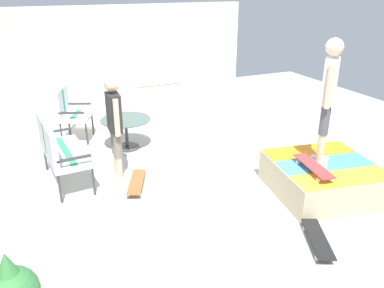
{
  "coord_description": "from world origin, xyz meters",
  "views": [
    {
      "loc": [
        -4.79,
        2.52,
        2.9
      ],
      "look_at": [
        0.01,
        0.36,
        0.7
      ],
      "focal_mm": 36.94,
      "sensor_mm": 36.0,
      "label": 1
    }
  ],
  "objects_px": {
    "patio_table": "(126,128)",
    "person_skater": "(328,93)",
    "patio_bench": "(57,146)",
    "patio_chair_near_house": "(69,110)",
    "skateboard_by_bench": "(137,182)",
    "skateboard_on_ramp": "(313,166)",
    "person_watching": "(115,123)",
    "skateboard_spare": "(318,239)",
    "skate_ramp": "(324,178)"
  },
  "relations": [
    {
      "from": "patio_chair_near_house",
      "to": "skateboard_by_bench",
      "type": "height_order",
      "value": "patio_chair_near_house"
    },
    {
      "from": "patio_bench",
      "to": "skateboard_by_bench",
      "type": "bearing_deg",
      "value": -120.34
    },
    {
      "from": "person_watching",
      "to": "skateboard_on_ramp",
      "type": "bearing_deg",
      "value": -127.85
    },
    {
      "from": "person_skater",
      "to": "skate_ramp",
      "type": "bearing_deg",
      "value": -123.58
    },
    {
      "from": "person_skater",
      "to": "skateboard_on_ramp",
      "type": "relative_size",
      "value": 2.12
    },
    {
      "from": "patio_table",
      "to": "person_skater",
      "type": "height_order",
      "value": "person_skater"
    },
    {
      "from": "skateboard_on_ramp",
      "to": "patio_table",
      "type": "bearing_deg",
      "value": 31.55
    },
    {
      "from": "patio_table",
      "to": "skateboard_by_bench",
      "type": "relative_size",
      "value": 1.11
    },
    {
      "from": "patio_chair_near_house",
      "to": "skateboard_spare",
      "type": "relative_size",
      "value": 1.26
    },
    {
      "from": "skate_ramp",
      "to": "patio_table",
      "type": "distance_m",
      "value": 3.54
    },
    {
      "from": "skateboard_spare",
      "to": "patio_bench",
      "type": "bearing_deg",
      "value": 42.0
    },
    {
      "from": "skateboard_by_bench",
      "to": "skateboard_spare",
      "type": "bearing_deg",
      "value": -145.56
    },
    {
      "from": "skateboard_by_bench",
      "to": "person_skater",
      "type": "bearing_deg",
      "value": -116.99
    },
    {
      "from": "person_watching",
      "to": "skateboard_spare",
      "type": "xyz_separation_m",
      "value": [
        -2.57,
        -1.71,
        -0.86
      ]
    },
    {
      "from": "skateboard_by_bench",
      "to": "skateboard_on_ramp",
      "type": "height_order",
      "value": "skateboard_on_ramp"
    },
    {
      "from": "patio_bench",
      "to": "patio_chair_near_house",
      "type": "xyz_separation_m",
      "value": [
        1.78,
        -0.43,
        -0.0
      ]
    },
    {
      "from": "patio_bench",
      "to": "skateboard_on_ramp",
      "type": "xyz_separation_m",
      "value": [
        -2.01,
        -3.09,
        -0.05
      ]
    },
    {
      "from": "patio_chair_near_house",
      "to": "skateboard_spare",
      "type": "distance_m",
      "value": 5.08
    },
    {
      "from": "skate_ramp",
      "to": "patio_bench",
      "type": "bearing_deg",
      "value": 61.84
    },
    {
      "from": "patio_table",
      "to": "person_watching",
      "type": "bearing_deg",
      "value": 158.59
    },
    {
      "from": "skateboard_on_ramp",
      "to": "person_watching",
      "type": "bearing_deg",
      "value": 52.15
    },
    {
      "from": "patio_bench",
      "to": "patio_table",
      "type": "bearing_deg",
      "value": -54.34
    },
    {
      "from": "skateboard_by_bench",
      "to": "skateboard_on_ramp",
      "type": "xyz_separation_m",
      "value": [
        -1.42,
        -2.08,
        0.48
      ]
    },
    {
      "from": "skate_ramp",
      "to": "skateboard_on_ramp",
      "type": "distance_m",
      "value": 0.52
    },
    {
      "from": "patio_bench",
      "to": "patio_chair_near_house",
      "type": "height_order",
      "value": "same"
    },
    {
      "from": "patio_bench",
      "to": "patio_table",
      "type": "relative_size",
      "value": 1.43
    },
    {
      "from": "patio_table",
      "to": "person_watching",
      "type": "height_order",
      "value": "person_watching"
    },
    {
      "from": "patio_bench",
      "to": "skateboard_on_ramp",
      "type": "distance_m",
      "value": 3.69
    },
    {
      "from": "patio_bench",
      "to": "patio_table",
      "type": "xyz_separation_m",
      "value": [
        0.93,
        -1.29,
        -0.21
      ]
    },
    {
      "from": "patio_table",
      "to": "person_skater",
      "type": "distance_m",
      "value": 3.6
    },
    {
      "from": "patio_bench",
      "to": "person_watching",
      "type": "relative_size",
      "value": 0.79
    },
    {
      "from": "patio_table",
      "to": "skateboard_on_ramp",
      "type": "xyz_separation_m",
      "value": [
        -2.93,
        -1.8,
        0.16
      ]
    },
    {
      "from": "person_skater",
      "to": "skateboard_spare",
      "type": "distance_m",
      "value": 1.94
    },
    {
      "from": "patio_table",
      "to": "skateboard_on_ramp",
      "type": "relative_size",
      "value": 1.09
    },
    {
      "from": "skateboard_by_bench",
      "to": "skateboard_spare",
      "type": "relative_size",
      "value": 1.0
    },
    {
      "from": "skateboard_on_ramp",
      "to": "patio_chair_near_house",
      "type": "bearing_deg",
      "value": 35.09
    },
    {
      "from": "person_watching",
      "to": "patio_bench",
      "type": "bearing_deg",
      "value": 73.18
    },
    {
      "from": "skateboard_by_bench",
      "to": "person_watching",
      "type": "bearing_deg",
      "value": 28.24
    },
    {
      "from": "skate_ramp",
      "to": "skateboard_spare",
      "type": "relative_size",
      "value": 2.75
    },
    {
      "from": "patio_chair_near_house",
      "to": "skateboard_spare",
      "type": "height_order",
      "value": "patio_chair_near_house"
    },
    {
      "from": "skateboard_by_bench",
      "to": "skateboard_on_ramp",
      "type": "distance_m",
      "value": 2.56
    },
    {
      "from": "patio_chair_near_house",
      "to": "skateboard_spare",
      "type": "bearing_deg",
      "value": -155.36
    },
    {
      "from": "skate_ramp",
      "to": "skateboard_spare",
      "type": "bearing_deg",
      "value": 136.07
    },
    {
      "from": "person_watching",
      "to": "patio_chair_near_house",
      "type": "bearing_deg",
      "value": 11.07
    },
    {
      "from": "patio_chair_near_house",
      "to": "patio_table",
      "type": "height_order",
      "value": "patio_chair_near_house"
    },
    {
      "from": "person_skater",
      "to": "skateboard_spare",
      "type": "relative_size",
      "value": 2.15
    },
    {
      "from": "person_watching",
      "to": "person_skater",
      "type": "bearing_deg",
      "value": -121.24
    },
    {
      "from": "skateboard_by_bench",
      "to": "skate_ramp",
      "type": "bearing_deg",
      "value": -117.24
    },
    {
      "from": "skateboard_on_ramp",
      "to": "person_skater",
      "type": "bearing_deg",
      "value": -53.95
    },
    {
      "from": "patio_chair_near_house",
      "to": "person_watching",
      "type": "height_order",
      "value": "person_watching"
    }
  ]
}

